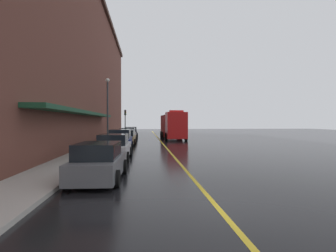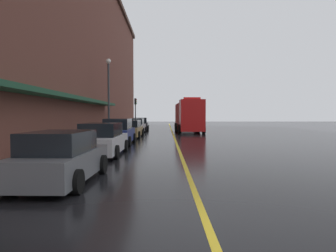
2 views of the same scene
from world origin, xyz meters
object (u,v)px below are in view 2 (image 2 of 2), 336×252
object	(u,v)px
fire_truck	(189,116)
parking_meter_0	(119,124)
parked_car_3	(131,129)
parked_car_1	(103,140)
parked_car_5	(140,124)
parking_meter_2	(127,123)
parked_car_2	(119,132)
parked_car_4	(136,126)
parking_meter_3	(118,125)
street_lamp_left	(109,88)
parking_meter_1	(117,125)
parked_car_0	(61,158)
traffic_light_near	(135,107)

from	to	relation	value
fire_truck	parking_meter_0	distance (m)	8.63
parked_car_3	parking_meter_0	xyz separation A→B (m)	(-1.48, 3.10, 0.33)
parked_car_1	fire_truck	distance (m)	19.95
parked_car_5	parking_meter_2	xyz separation A→B (m)	(-1.33, -2.99, 0.29)
parked_car_2	parked_car_1	bearing A→B (deg)	-179.46
parked_car_1	parked_car_3	size ratio (longest dim) A/B	0.98
parked_car_4	parking_meter_3	bearing A→B (deg)	161.65
parked_car_1	street_lamp_left	xyz separation A→B (m)	(-2.03, 12.15, 3.64)
parked_car_2	parking_meter_1	size ratio (longest dim) A/B	3.61
parked_car_0	traffic_light_near	distance (m)	35.47
parked_car_2	parked_car_5	bearing A→B (deg)	0.00
parking_meter_3	traffic_light_near	xyz separation A→B (m)	(0.06, 15.57, 2.10)
parked_car_3	parking_meter_1	xyz separation A→B (m)	(-1.48, 1.80, 0.33)
parked_car_0	parked_car_4	distance (m)	23.44
parked_car_4	parking_meter_0	xyz separation A→B (m)	(-1.30, -3.08, 0.31)
parked_car_1	parked_car_4	distance (m)	17.48
parked_car_4	traffic_light_near	world-z (taller)	traffic_light_near
parked_car_1	parking_meter_0	size ratio (longest dim) A/B	3.45
parked_car_4	parked_car_1	bearing A→B (deg)	-178.33
parked_car_2	parked_car_4	bearing A→B (deg)	0.21
parked_car_4	street_lamp_left	size ratio (longest dim) A/B	0.62
parked_car_5	parking_meter_1	size ratio (longest dim) A/B	3.69
parked_car_3	parking_meter_3	size ratio (longest dim) A/B	3.53
parking_meter_1	parking_meter_3	size ratio (longest dim) A/B	1.00
parked_car_3	parking_meter_2	xyz separation A→B (m)	(-1.48, 8.60, 0.33)
parking_meter_0	street_lamp_left	size ratio (longest dim) A/B	0.19
parking_meter_1	parked_car_0	bearing A→B (deg)	-85.51
parked_car_1	parking_meter_0	distance (m)	14.48
parking_meter_2	street_lamp_left	size ratio (longest dim) A/B	0.19
parking_meter_2	street_lamp_left	xyz separation A→B (m)	(-0.60, -7.76, 3.34)
parked_car_0	parking_meter_3	bearing A→B (deg)	6.16
parked_car_3	parked_car_5	xyz separation A→B (m)	(-0.15, 11.59, 0.04)
parking_meter_2	parked_car_1	bearing A→B (deg)	-85.88
parking_meter_1	street_lamp_left	xyz separation A→B (m)	(-0.60, -0.96, 3.34)
parked_car_2	parking_meter_0	xyz separation A→B (m)	(-1.37, 9.03, 0.24)
parking_meter_0	parking_meter_2	world-z (taller)	same
parked_car_4	parking_meter_0	size ratio (longest dim) A/B	3.24
traffic_light_near	parked_car_0	bearing A→B (deg)	-87.67
parked_car_4	parked_car_3	bearing A→B (deg)	-177.10
parked_car_5	street_lamp_left	size ratio (longest dim) A/B	0.71
parked_car_1	parking_meter_1	bearing A→B (deg)	7.11
parking_meter_2	parking_meter_3	xyz separation A→B (m)	(0.00, -6.08, 0.00)
parked_car_3	parked_car_5	size ratio (longest dim) A/B	0.96
parking_meter_3	parked_car_0	bearing A→B (deg)	-85.67
parked_car_3	traffic_light_near	bearing A→B (deg)	5.87
parked_car_0	parked_car_4	size ratio (longest dim) A/B	0.99
parked_car_0	street_lamp_left	bearing A→B (deg)	8.44
parked_car_0	parked_car_2	bearing A→B (deg)	2.47
parked_car_2	parked_car_0	bearing A→B (deg)	-179.49
street_lamp_left	parked_car_5	bearing A→B (deg)	79.82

